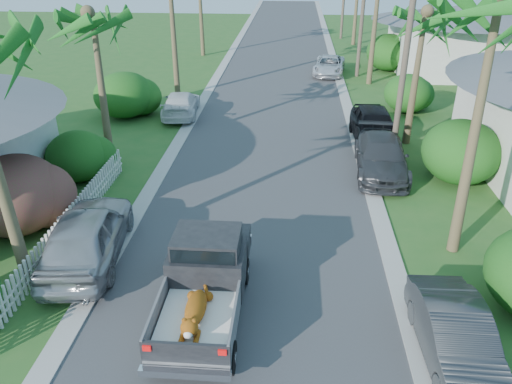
# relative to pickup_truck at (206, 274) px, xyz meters

# --- Properties ---
(ground) EXTENTS (120.00, 120.00, 0.00)m
(ground) POSITION_rel_pickup_truck_xyz_m (0.96, -2.61, -1.01)
(ground) COLOR #295A21
(ground) RESTS_ON ground
(road) EXTENTS (8.00, 100.00, 0.02)m
(road) POSITION_rel_pickup_truck_xyz_m (0.96, 22.39, -1.00)
(road) COLOR #38383A
(road) RESTS_ON ground
(curb_left) EXTENTS (0.60, 100.00, 0.06)m
(curb_left) POSITION_rel_pickup_truck_xyz_m (-3.34, 22.39, -0.98)
(curb_left) COLOR #A5A39E
(curb_left) RESTS_ON ground
(curb_right) EXTENTS (0.60, 100.00, 0.06)m
(curb_right) POSITION_rel_pickup_truck_xyz_m (5.26, 22.39, -0.98)
(curb_right) COLOR #A5A39E
(curb_right) RESTS_ON ground
(pickup_truck) EXTENTS (1.98, 5.12, 2.06)m
(pickup_truck) POSITION_rel_pickup_truck_xyz_m (0.00, 0.00, 0.00)
(pickup_truck) COLOR black
(pickup_truck) RESTS_ON ground
(parked_car_rn) EXTENTS (1.54, 4.08, 1.33)m
(parked_car_rn) POSITION_rel_pickup_truck_xyz_m (5.96, -1.52, -0.34)
(parked_car_rn) COLOR #2C2E31
(parked_car_rn) RESTS_ON ground
(parked_car_rm) EXTENTS (2.30, 5.09, 1.45)m
(parked_car_rm) POSITION_rel_pickup_truck_xyz_m (5.81, 8.94, -0.29)
(parked_car_rm) COLOR #343639
(parked_car_rm) RESTS_ON ground
(parked_car_rf) EXTENTS (2.06, 4.90, 1.66)m
(parked_car_rf) POSITION_rel_pickup_truck_xyz_m (5.96, 12.39, -0.18)
(parked_car_rf) COLOR black
(parked_car_rf) RESTS_ON ground
(parked_car_rd) EXTENTS (2.61, 4.70, 1.24)m
(parked_car_rd) POSITION_rel_pickup_truck_xyz_m (4.59, 25.76, -0.39)
(parked_car_rd) COLOR silver
(parked_car_rd) RESTS_ON ground
(parked_car_ln) EXTENTS (2.60, 5.24, 1.71)m
(parked_car_ln) POSITION_rel_pickup_truck_xyz_m (-3.92, 1.86, -0.15)
(parked_car_ln) COLOR #A0A2A7
(parked_car_ln) RESTS_ON ground
(parked_car_lf) EXTENTS (2.22, 4.60, 1.29)m
(parked_car_lf) POSITION_rel_pickup_truck_xyz_m (-4.04, 15.75, -0.36)
(parked_car_lf) COLOR silver
(parked_car_lf) RESTS_ON ground
(palm_l_b) EXTENTS (4.40, 4.40, 7.40)m
(palm_l_b) POSITION_rel_pickup_truck_xyz_m (-5.84, 9.39, 5.14)
(palm_l_b) COLOR brown
(palm_l_b) RESTS_ON ground
(palm_r_b) EXTENTS (4.40, 4.40, 7.20)m
(palm_r_b) POSITION_rel_pickup_truck_xyz_m (7.56, 12.39, 4.94)
(palm_r_b) COLOR brown
(palm_r_b) RESTS_ON ground
(shrub_l_b) EXTENTS (3.00, 3.30, 2.60)m
(shrub_l_b) POSITION_rel_pickup_truck_xyz_m (-6.84, 3.39, 0.29)
(shrub_l_b) COLOR #9E163C
(shrub_l_b) RESTS_ON ground
(shrub_l_c) EXTENTS (2.40, 2.64, 2.00)m
(shrub_l_c) POSITION_rel_pickup_truck_xyz_m (-6.44, 7.39, -0.01)
(shrub_l_c) COLOR #174B15
(shrub_l_c) RESTS_ON ground
(shrub_l_d) EXTENTS (3.20, 3.52, 2.40)m
(shrub_l_d) POSITION_rel_pickup_truck_xyz_m (-7.04, 15.39, 0.19)
(shrub_l_d) COLOR #174B15
(shrub_l_d) RESTS_ON ground
(shrub_r_b) EXTENTS (3.00, 3.30, 2.50)m
(shrub_r_b) POSITION_rel_pickup_truck_xyz_m (8.76, 8.39, 0.24)
(shrub_r_b) COLOR #174B15
(shrub_r_b) RESTS_ON ground
(shrub_r_c) EXTENTS (2.60, 2.86, 2.10)m
(shrub_r_c) POSITION_rel_pickup_truck_xyz_m (8.46, 17.39, 0.04)
(shrub_r_c) COLOR #174B15
(shrub_r_c) RESTS_ON ground
(shrub_r_d) EXTENTS (3.20, 3.52, 2.60)m
(shrub_r_d) POSITION_rel_pickup_truck_xyz_m (8.96, 27.39, 0.29)
(shrub_r_d) COLOR #174B15
(shrub_r_d) RESTS_ON ground
(picket_fence) EXTENTS (0.10, 11.00, 1.00)m
(picket_fence) POSITION_rel_pickup_truck_xyz_m (-5.04, 2.89, -0.51)
(picket_fence) COLOR white
(picket_fence) RESTS_ON ground
(house_right_far) EXTENTS (9.00, 8.00, 4.60)m
(house_right_far) POSITION_rel_pickup_truck_xyz_m (13.96, 27.39, 1.11)
(house_right_far) COLOR silver
(house_right_far) RESTS_ON ground
(utility_pole_b) EXTENTS (1.60, 0.26, 9.00)m
(utility_pole_b) POSITION_rel_pickup_truck_xyz_m (6.56, 10.39, 3.59)
(utility_pole_b) COLOR brown
(utility_pole_b) RESTS_ON ground
(utility_pole_c) EXTENTS (1.60, 0.26, 9.00)m
(utility_pole_c) POSITION_rel_pickup_truck_xyz_m (6.56, 25.39, 3.59)
(utility_pole_c) COLOR brown
(utility_pole_c) RESTS_ON ground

